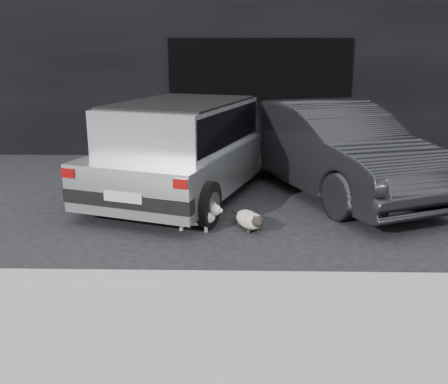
{
  "coord_description": "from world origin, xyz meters",
  "views": [
    {
      "loc": [
        0.48,
        -7.29,
        2.36
      ],
      "look_at": [
        0.33,
        -1.12,
        0.6
      ],
      "focal_mm": 40.0,
      "sensor_mm": 36.0,
      "label": 1
    }
  ],
  "objects_px": {
    "silver_hatchback": "(186,144)",
    "cat_white": "(197,216)",
    "cat_siamese": "(250,220)",
    "second_car": "(331,148)"
  },
  "relations": [
    {
      "from": "silver_hatchback",
      "to": "cat_siamese",
      "type": "relative_size",
      "value": 5.85
    },
    {
      "from": "silver_hatchback",
      "to": "cat_siamese",
      "type": "height_order",
      "value": "silver_hatchback"
    },
    {
      "from": "cat_siamese",
      "to": "cat_white",
      "type": "relative_size",
      "value": 0.93
    },
    {
      "from": "silver_hatchback",
      "to": "cat_white",
      "type": "distance_m",
      "value": 1.89
    },
    {
      "from": "cat_siamese",
      "to": "second_car",
      "type": "bearing_deg",
      "value": -148.08
    },
    {
      "from": "cat_white",
      "to": "second_car",
      "type": "bearing_deg",
      "value": 140.67
    },
    {
      "from": "silver_hatchback",
      "to": "second_car",
      "type": "distance_m",
      "value": 2.45
    },
    {
      "from": "second_car",
      "to": "cat_white",
      "type": "distance_m",
      "value": 2.94
    },
    {
      "from": "cat_siamese",
      "to": "cat_white",
      "type": "bearing_deg",
      "value": -20.22
    },
    {
      "from": "cat_white",
      "to": "cat_siamese",
      "type": "bearing_deg",
      "value": 99.87
    }
  ]
}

